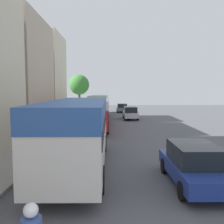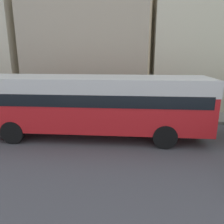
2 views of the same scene
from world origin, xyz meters
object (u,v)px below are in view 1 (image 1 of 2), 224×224
(car_far_curb, at_px, (194,164))
(pedestrian_near_curb, at_px, (74,112))
(car_distant, at_px, (122,108))
(bus_following, at_px, (96,109))
(car_crossing, at_px, (130,113))
(pedestrian_walking_away, at_px, (31,130))
(bus_lead, at_px, (78,125))
(bus_third_in_line, at_px, (99,103))

(car_far_curb, xyz_separation_m, pedestrian_near_curb, (-7.60, 20.99, 0.17))
(car_far_curb, bearing_deg, car_distant, 92.00)
(bus_following, relative_size, pedestrian_near_curb, 6.35)
(car_crossing, xyz_separation_m, pedestrian_walking_away, (-7.73, -15.22, 0.27))
(bus_lead, relative_size, bus_following, 0.91)
(bus_following, bearing_deg, pedestrian_walking_away, -116.36)
(bus_following, bearing_deg, car_distant, 79.22)
(car_distant, bearing_deg, pedestrian_walking_away, 74.31)
(car_distant, height_order, pedestrian_near_curb, pedestrian_near_curb)
(pedestrian_walking_away, bearing_deg, pedestrian_near_curb, 87.07)
(bus_following, bearing_deg, car_far_curb, -72.36)
(bus_following, xyz_separation_m, bus_third_in_line, (-0.17, 11.51, 0.07))
(bus_third_in_line, relative_size, car_crossing, 2.18)
(car_crossing, xyz_separation_m, car_far_curb, (0.60, -21.97, 0.00))
(bus_third_in_line, relative_size, pedestrian_near_curb, 5.73)
(car_crossing, bearing_deg, car_far_curb, -88.43)
(bus_lead, distance_m, pedestrian_walking_away, 5.94)
(bus_lead, height_order, bus_following, bus_lead)
(car_crossing, distance_m, car_far_curb, 21.98)
(bus_third_in_line, height_order, pedestrian_walking_away, bus_third_in_line)
(car_distant, xyz_separation_m, pedestrian_walking_away, (-7.20, -25.64, 0.34))
(bus_lead, xyz_separation_m, bus_following, (0.13, 12.20, -0.21))
(bus_lead, xyz_separation_m, bus_third_in_line, (-0.04, 23.71, -0.14))
(pedestrian_near_curb, height_order, pedestrian_walking_away, pedestrian_walking_away)
(pedestrian_near_curb, bearing_deg, pedestrian_walking_away, -92.93)
(bus_lead, bearing_deg, pedestrian_walking_away, 128.41)
(car_far_curb, bearing_deg, pedestrian_near_curb, 109.90)
(pedestrian_near_curb, xyz_separation_m, pedestrian_walking_away, (-0.73, -14.25, 0.10))
(bus_following, xyz_separation_m, car_far_curb, (4.56, -14.35, -1.02))
(bus_lead, relative_size, car_distant, 2.29)
(bus_following, bearing_deg, pedestrian_near_curb, 114.58)
(pedestrian_walking_away, bearing_deg, car_crossing, 63.09)
(bus_following, distance_m, car_crossing, 8.65)
(car_distant, bearing_deg, bus_third_in_line, 61.08)
(bus_third_in_line, bearing_deg, car_far_curb, -79.62)
(bus_lead, relative_size, pedestrian_near_curb, 5.80)
(bus_following, height_order, pedestrian_near_curb, bus_following)
(bus_following, height_order, car_crossing, bus_following)
(bus_following, relative_size, car_far_curb, 2.37)
(car_far_curb, distance_m, car_distant, 32.40)
(car_far_curb, bearing_deg, bus_third_in_line, 100.38)
(bus_following, height_order, pedestrian_walking_away, bus_following)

